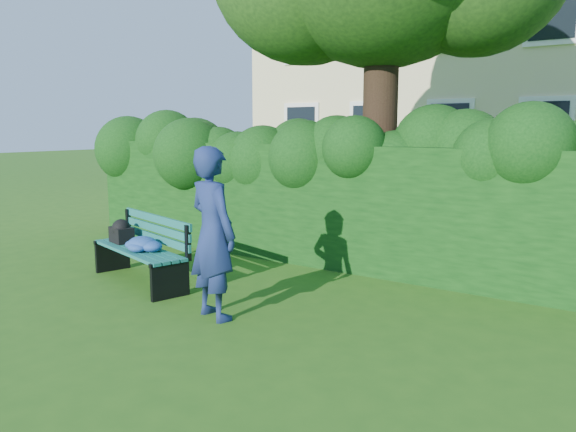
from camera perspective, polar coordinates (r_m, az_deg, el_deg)
The scene contains 4 objects.
ground at distance 6.82m, azimuth -2.91°, elevation -8.57°, with size 80.00×80.00×0.00m, color #285816.
hedge at distance 8.43m, azimuth 6.23°, elevation 1.08°, with size 10.00×1.00×1.80m.
park_bench at distance 7.73m, azimuth -14.80°, elevation -2.96°, with size 1.91×1.02×0.89m.
man_reading at distance 6.07m, azimuth -7.64°, elevation -1.76°, with size 0.68×0.45×1.87m, color navy.
Camera 1 is at (3.99, -5.13, 2.07)m, focal length 35.00 mm.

